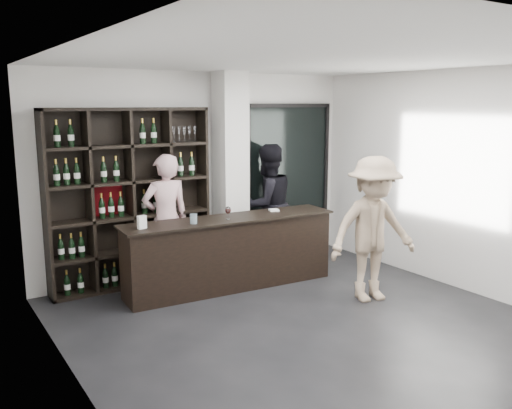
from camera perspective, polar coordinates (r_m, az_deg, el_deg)
floor at (r=6.13m, az=6.47°, el=-13.10°), size 5.00×5.50×0.01m
wine_shelf at (r=7.41m, az=-13.11°, el=0.60°), size 2.20×0.35×2.40m
structural_column at (r=7.91m, az=-2.67°, el=3.31°), size 0.40×0.40×2.90m
glass_panel at (r=8.76m, az=3.43°, el=3.68°), size 1.60×0.08×2.10m
tasting_counter at (r=7.28m, az=-2.70°, el=-5.09°), size 2.93×0.62×0.96m
taster_pink at (r=7.47m, az=-9.47°, el=-1.57°), size 0.68×0.47×1.79m
taster_black at (r=8.25m, az=1.21°, el=-0.05°), size 0.92×0.72×1.86m
customer at (r=6.89m, az=12.21°, el=-2.57°), size 1.29×0.91×1.82m
wine_glass at (r=7.04m, az=-2.96°, el=-0.83°), size 0.09×0.09×0.19m
spit_cup at (r=6.84m, az=-6.59°, el=-1.51°), size 0.09×0.09×0.12m
napkin_stack at (r=7.62m, az=1.89°, el=-0.59°), size 0.16×0.16×0.02m
card_stand at (r=6.66m, az=-11.92°, el=-1.83°), size 0.12×0.08×0.16m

